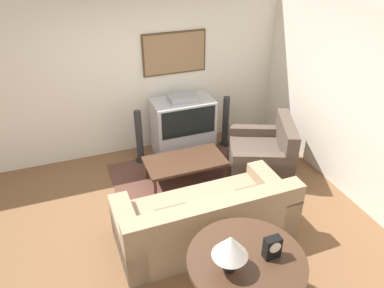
# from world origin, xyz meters

# --- Properties ---
(ground_plane) EXTENTS (12.00, 12.00, 0.00)m
(ground_plane) POSITION_xyz_m (0.00, 0.00, 0.00)
(ground_plane) COLOR brown
(wall_back) EXTENTS (12.00, 0.10, 2.70)m
(wall_back) POSITION_xyz_m (0.01, 2.13, 1.35)
(wall_back) COLOR silver
(wall_back) RESTS_ON ground_plane
(wall_right) EXTENTS (0.06, 12.00, 2.70)m
(wall_right) POSITION_xyz_m (2.63, 0.00, 1.35)
(wall_right) COLOR silver
(wall_right) RESTS_ON ground_plane
(area_rug) EXTENTS (2.07, 1.77, 0.01)m
(area_rug) POSITION_xyz_m (0.46, 0.82, 0.01)
(area_rug) COLOR brown
(area_rug) RESTS_ON ground_plane
(tv) EXTENTS (1.00, 0.58, 1.06)m
(tv) POSITION_xyz_m (0.76, 1.70, 0.50)
(tv) COLOR #B7B7BC
(tv) RESTS_ON ground_plane
(couch) EXTENTS (2.19, 1.01, 0.82)m
(couch) POSITION_xyz_m (0.34, -0.36, 0.29)
(couch) COLOR #9E8466
(couch) RESTS_ON ground_plane
(armchair) EXTENTS (1.23, 1.27, 0.89)m
(armchair) POSITION_xyz_m (1.73, 0.69, 0.29)
(armchair) COLOR brown
(armchair) RESTS_ON ground_plane
(coffee_table) EXTENTS (1.19, 0.64, 0.40)m
(coffee_table) POSITION_xyz_m (0.50, 0.85, 0.36)
(coffee_table) COLOR #472D1E
(coffee_table) RESTS_ON ground_plane
(console_table) EXTENTS (1.12, 1.12, 0.78)m
(console_table) POSITION_xyz_m (0.28, -1.48, 0.72)
(console_table) COLOR #472D1E
(console_table) RESTS_ON ground_plane
(table_lamp) EXTENTS (0.32, 0.32, 0.40)m
(table_lamp) POSITION_xyz_m (0.08, -1.52, 1.07)
(table_lamp) COLOR black
(table_lamp) RESTS_ON console_table
(mantel_clock) EXTENTS (0.16, 0.10, 0.23)m
(mantel_clock) POSITION_xyz_m (0.51, -1.52, 0.90)
(mantel_clock) COLOR black
(mantel_clock) RESTS_ON console_table
(speaker_tower_left) EXTENTS (0.19, 0.19, 0.92)m
(speaker_tower_left) POSITION_xyz_m (-0.01, 1.66, 0.44)
(speaker_tower_left) COLOR black
(speaker_tower_left) RESTS_ON ground_plane
(speaker_tower_right) EXTENTS (0.19, 0.19, 0.92)m
(speaker_tower_right) POSITION_xyz_m (1.53, 1.66, 0.44)
(speaker_tower_right) COLOR black
(speaker_tower_right) RESTS_ON ground_plane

